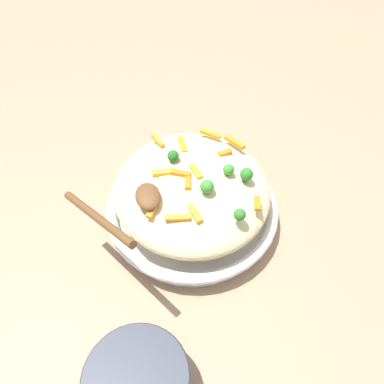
# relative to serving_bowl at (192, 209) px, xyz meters

# --- Properties ---
(ground_plane) EXTENTS (2.40, 2.40, 0.00)m
(ground_plane) POSITION_rel_serving_bowl_xyz_m (0.00, 0.00, -0.03)
(ground_plane) COLOR #9E7F60
(serving_bowl) EXTENTS (0.32, 0.32, 0.05)m
(serving_bowl) POSITION_rel_serving_bowl_xyz_m (0.00, 0.00, 0.00)
(serving_bowl) COLOR silver
(serving_bowl) RESTS_ON ground_plane
(pasta_mound) EXTENTS (0.29, 0.28, 0.09)m
(pasta_mound) POSITION_rel_serving_bowl_xyz_m (0.00, 0.00, 0.06)
(pasta_mound) COLOR beige
(pasta_mound) RESTS_ON serving_bowl
(carrot_piece_0) EXTENTS (0.03, 0.04, 0.01)m
(carrot_piece_0) POSITION_rel_serving_bowl_xyz_m (-0.09, 0.06, 0.10)
(carrot_piece_0) COLOR orange
(carrot_piece_0) RESTS_ON pasta_mound
(carrot_piece_1) EXTENTS (0.04, 0.03, 0.01)m
(carrot_piece_1) POSITION_rel_serving_bowl_xyz_m (-0.06, 0.09, 0.10)
(carrot_piece_1) COLOR orange
(carrot_piece_1) RESTS_ON pasta_mound
(carrot_piece_2) EXTENTS (0.02, 0.03, 0.01)m
(carrot_piece_2) POSITION_rel_serving_bowl_xyz_m (-0.00, -0.02, 0.10)
(carrot_piece_2) COLOR orange
(carrot_piece_2) RESTS_ON pasta_mound
(carrot_piece_3) EXTENTS (0.02, 0.03, 0.01)m
(carrot_piece_3) POSITION_rel_serving_bowl_xyz_m (-0.04, 0.07, 0.10)
(carrot_piece_3) COLOR orange
(carrot_piece_3) RESTS_ON pasta_mound
(carrot_piece_4) EXTENTS (0.02, 0.04, 0.01)m
(carrot_piece_4) POSITION_rel_serving_bowl_xyz_m (0.08, -0.04, 0.10)
(carrot_piece_4) COLOR orange
(carrot_piece_4) RESTS_ON pasta_mound
(carrot_piece_5) EXTENTS (0.04, 0.01, 0.01)m
(carrot_piece_5) POSITION_rel_serving_bowl_xyz_m (-0.08, -0.00, 0.10)
(carrot_piece_5) COLOR orange
(carrot_piece_5) RESTS_ON pasta_mound
(carrot_piece_6) EXTENTS (0.04, 0.02, 0.01)m
(carrot_piece_6) POSITION_rel_serving_bowl_xyz_m (-0.10, -0.04, 0.10)
(carrot_piece_6) COLOR orange
(carrot_piece_6) RESTS_ON pasta_mound
(carrot_piece_7) EXTENTS (0.04, 0.02, 0.01)m
(carrot_piece_7) POSITION_rel_serving_bowl_xyz_m (-0.00, 0.01, 0.10)
(carrot_piece_7) COLOR orange
(carrot_piece_7) RESTS_ON pasta_mound
(carrot_piece_8) EXTENTS (0.03, 0.02, 0.01)m
(carrot_piece_8) POSITION_rel_serving_bowl_xyz_m (0.02, -0.01, 0.10)
(carrot_piece_8) COLOR orange
(carrot_piece_8) RESTS_ON pasta_mound
(carrot_piece_9) EXTENTS (0.01, 0.04, 0.01)m
(carrot_piece_9) POSITION_rel_serving_bowl_xyz_m (-0.01, -0.05, 0.10)
(carrot_piece_9) COLOR orange
(carrot_piece_9) RESTS_ON pasta_mound
(carrot_piece_10) EXTENTS (0.03, 0.02, 0.01)m
(carrot_piece_10) POSITION_rel_serving_bowl_xyz_m (0.08, 0.09, 0.10)
(carrot_piece_10) COLOR orange
(carrot_piece_10) RESTS_ON pasta_mound
(carrot_piece_11) EXTENTS (0.04, 0.03, 0.01)m
(carrot_piece_11) POSITION_rel_serving_bowl_xyz_m (0.05, -0.07, 0.10)
(carrot_piece_11) COLOR orange
(carrot_piece_11) RESTS_ON pasta_mound
(carrot_piece_12) EXTENTS (0.04, 0.02, 0.01)m
(carrot_piece_12) POSITION_rel_serving_bowl_xyz_m (0.08, -0.01, 0.10)
(carrot_piece_12) COLOR orange
(carrot_piece_12) RESTS_ON pasta_mound
(broccoli_floret_0) EXTENTS (0.02, 0.02, 0.03)m
(broccoli_floret_0) POSITION_rel_serving_bowl_xyz_m (0.03, 0.09, 0.11)
(broccoli_floret_0) COLOR #296820
(broccoli_floret_0) RESTS_ON pasta_mound
(broccoli_floret_1) EXTENTS (0.02, 0.02, 0.02)m
(broccoli_floret_1) POSITION_rel_serving_bowl_xyz_m (0.01, 0.06, 0.11)
(broccoli_floret_1) COLOR #377928
(broccoli_floret_1) RESTS_ON pasta_mound
(broccoli_floret_2) EXTENTS (0.02, 0.02, 0.02)m
(broccoli_floret_2) POSITION_rel_serving_bowl_xyz_m (-0.04, -0.02, 0.11)
(broccoli_floret_2) COLOR #205B1C
(broccoli_floret_2) RESTS_ON pasta_mound
(broccoli_floret_3) EXTENTS (0.02, 0.02, 0.03)m
(broccoli_floret_3) POSITION_rel_serving_bowl_xyz_m (0.05, 0.01, 0.11)
(broccoli_floret_3) COLOR #377928
(broccoli_floret_3) RESTS_ON pasta_mound
(broccoli_floret_4) EXTENTS (0.02, 0.02, 0.02)m
(broccoli_floret_4) POSITION_rel_serving_bowl_xyz_m (0.11, 0.05, 0.10)
(broccoli_floret_4) COLOR #296820
(broccoli_floret_4) RESTS_ON pasta_mound
(serving_spoon) EXTENTS (0.16, 0.15, 0.07)m
(serving_spoon) POSITION_rel_serving_bowl_xyz_m (0.06, -0.11, 0.12)
(serving_spoon) COLOR brown
(serving_spoon) RESTS_ON pasta_mound
(companion_bowl) EXTENTS (0.14, 0.14, 0.08)m
(companion_bowl) POSITION_rel_serving_bowl_xyz_m (0.28, -0.14, 0.02)
(companion_bowl) COLOR #333842
(companion_bowl) RESTS_ON ground_plane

